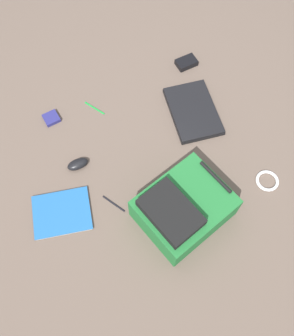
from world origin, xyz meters
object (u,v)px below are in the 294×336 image
Objects in this scene: backpack at (183,209)px; pen_black at (114,203)px; laptop at (193,111)px; earbud_pouch at (51,118)px; power_brick at (186,63)px; pen_blue at (95,108)px; book_red at (62,213)px; computer_mouse at (78,164)px; cable_coil at (267,181)px.

backpack is 0.34m from pen_black.
laptop is 5.11× the size of earbud_pouch.
pen_blue is (0.05, -0.60, -0.01)m from power_brick.
power_brick is at bearing 149.73° from backpack.
laptop is at bearing 67.05° from earbud_pouch.
laptop is 0.87m from book_red.
computer_mouse is (0.03, -0.68, 0.00)m from laptop.
pen_black is at bearing 17.37° from computer_mouse.
computer_mouse is 0.36m from pen_blue.
laptop is 2.96× the size of pen_blue.
laptop is 1.26× the size of book_red.
backpack is 0.87m from earbud_pouch.
computer_mouse is 0.88m from power_brick.
pen_black is (0.29, -0.60, -0.01)m from laptop.
cable_coil is at bearing 37.35° from pen_blue.
power_brick is 0.60m from pen_blue.
power_brick is (-0.83, 0.00, 0.01)m from cable_coil.
pen_blue is 0.24m from earbud_pouch.
computer_mouse is 0.95× the size of cable_coil.
backpack is 3.40× the size of pen_blue.
pen_blue is (-0.78, -0.60, -0.00)m from cable_coil.
cable_coil is at bearing 73.32° from book_red.
pen_blue is (-0.75, -0.13, -0.09)m from backpack.
book_red is at bearing -74.73° from laptop.
pen_black is at bearing 75.18° from book_red.
laptop is 0.67m from pen_black.
book_red is 0.25m from pen_black.
backpack reaches higher than computer_mouse.
pen_black is (-0.23, -0.73, -0.00)m from cable_coil.
earbud_pouch reaches higher than pen_blue.
pen_black is at bearing -63.96° from laptop.
power_brick reaches higher than earbud_pouch.
backpack is at bearing -34.60° from laptop.
book_red is 0.55m from earbud_pouch.
computer_mouse is at bearing -36.00° from pen_blue.
laptop is at bearing 145.40° from backpack.
backpack is at bearing 53.69° from pen_black.
power_brick is 0.87× the size of pen_black.
book_red is at bearing -106.68° from cable_coil.
earbud_pouch is (-0.59, -0.10, 0.01)m from pen_black.
pen_black is (-0.19, -0.26, -0.09)m from backpack.
earbud_pouch is (-0.53, 0.14, 0.00)m from book_red.
laptop is at bearing 116.04° from pen_black.
earbud_pouch reaches higher than book_red.
cable_coil is at bearing 59.59° from computer_mouse.
pen_black is (0.27, 0.08, -0.02)m from computer_mouse.
computer_mouse is 1.39× the size of earbud_pouch.
book_red is 2.36× the size of pen_blue.
book_red reaches higher than pen_blue.
book_red is 1.11m from power_brick.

